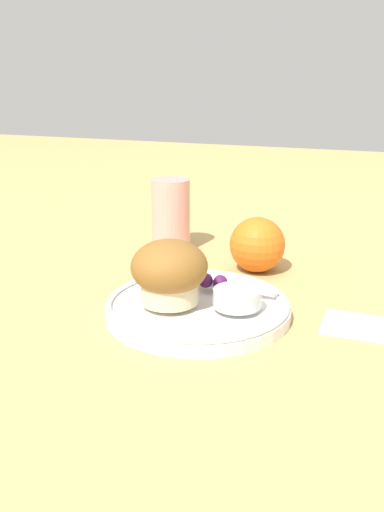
{
  "coord_description": "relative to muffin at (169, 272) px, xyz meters",
  "views": [
    {
      "loc": [
        0.19,
        -0.6,
        0.27
      ],
      "look_at": [
        -0.04,
        0.02,
        0.06
      ],
      "focal_mm": 40.0,
      "sensor_mm": 36.0,
      "label": 1
    }
  ],
  "objects": [
    {
      "name": "plate",
      "position": [
        0.03,
        0.02,
        -0.05
      ],
      "size": [
        0.21,
        0.21,
        0.02
      ],
      "color": "white",
      "rests_on": "ground_plane"
    },
    {
      "name": "cream_ramekin",
      "position": [
        0.08,
        0.01,
        -0.03
      ],
      "size": [
        0.05,
        0.05,
        0.02
      ],
      "color": "silver",
      "rests_on": "plate"
    },
    {
      "name": "ground_plane",
      "position": [
        0.04,
        0.04,
        -0.06
      ],
      "size": [
        3.0,
        3.0,
        0.0
      ],
      "primitive_type": "plane",
      "color": "tan"
    },
    {
      "name": "berry_pair",
      "position": [
        0.03,
        0.06,
        -0.03
      ],
      "size": [
        0.04,
        0.02,
        0.02
      ],
      "color": "#4C194C",
      "rests_on": "plate"
    },
    {
      "name": "butter_knife",
      "position": [
        0.03,
        0.07,
        -0.03
      ],
      "size": [
        0.17,
        0.03,
        0.0
      ],
      "rotation": [
        0.0,
        0.0,
        -0.07
      ],
      "color": "silver",
      "rests_on": "plate"
    },
    {
      "name": "orange_fruit",
      "position": [
        0.05,
        0.19,
        -0.02
      ],
      "size": [
        0.08,
        0.08,
        0.08
      ],
      "color": "orange",
      "rests_on": "ground_plane"
    },
    {
      "name": "juice_glass",
      "position": [
        -0.1,
        0.24,
        0.0
      ],
      "size": [
        0.06,
        0.06,
        0.11
      ],
      "color": "#E5998C",
      "rests_on": "ground_plane"
    },
    {
      "name": "folded_napkin",
      "position": [
        0.23,
        0.05,
        -0.05
      ],
      "size": [
        0.12,
        0.06,
        0.01
      ],
      "color": "white",
      "rests_on": "ground_plane"
    },
    {
      "name": "muffin",
      "position": [
        0.0,
        0.0,
        0.0
      ],
      "size": [
        0.09,
        0.09,
        0.07
      ],
      "color": "beige",
      "rests_on": "plate"
    }
  ]
}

